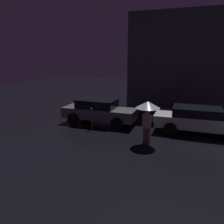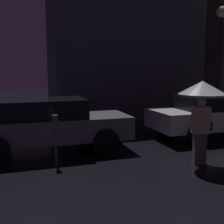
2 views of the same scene
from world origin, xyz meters
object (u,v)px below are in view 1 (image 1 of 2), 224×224
object	(u,v)px
parked_car_grey	(99,111)
parking_meter	(92,116)
parked_car_white	(199,119)
pedestrian_with_umbrella	(148,109)

from	to	relation	value
parked_car_grey	parking_meter	bearing A→B (deg)	-86.75
parked_car_white	pedestrian_with_umbrella	world-z (taller)	pedestrian_with_umbrella
parked_car_grey	parking_meter	world-z (taller)	parked_car_grey
parked_car_grey	parked_car_white	distance (m)	5.71
parked_car_grey	parked_car_white	size ratio (longest dim) A/B	0.95
parked_car_grey	parking_meter	xyz separation A→B (m)	(0.04, -1.21, -0.03)
pedestrian_with_umbrella	parking_meter	bearing A→B (deg)	178.21
pedestrian_with_umbrella	parked_car_white	bearing A→B (deg)	60.13
parked_car_white	parking_meter	size ratio (longest dim) A/B	3.89
parked_car_white	pedestrian_with_umbrella	size ratio (longest dim) A/B	2.36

